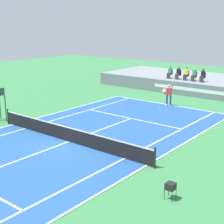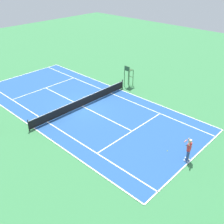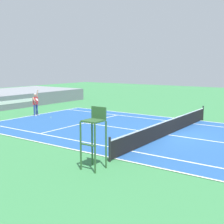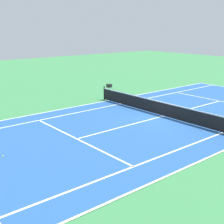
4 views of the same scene
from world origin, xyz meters
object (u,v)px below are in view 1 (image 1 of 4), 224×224
spectator_seated_2 (186,74)px  spectator_seated_3 (194,75)px  spectator_seated_4 (203,76)px  spectator_seated_0 (170,72)px  spectator_seated_1 (178,73)px  tennis_ball (159,109)px  ball_hopper (171,186)px  tennis_player (169,94)px

spectator_seated_2 → spectator_seated_3: bearing=0.0°
spectator_seated_4 → spectator_seated_0: bearing=180.0°
spectator_seated_1 → spectator_seated_3: 1.73m
spectator_seated_4 → tennis_ball: (-0.26, -7.49, -1.87)m
spectator_seated_0 → ball_hopper: (11.06, -19.67, -1.33)m
spectator_seated_2 → spectator_seated_1: bearing=180.0°
spectator_seated_3 → spectator_seated_4: 0.89m
spectator_seated_4 → tennis_ball: bearing=-92.0°
spectator_seated_4 → spectator_seated_2: bearing=180.0°
spectator_seated_1 → tennis_player: bearing=-68.9°
spectator_seated_3 → tennis_ball: 7.74m
spectator_seated_1 → ball_hopper: bearing=-62.8°
spectator_seated_4 → spectator_seated_3: bearing=180.0°
spectator_seated_4 → tennis_ball: spectator_seated_4 is taller
tennis_player → tennis_ball: bearing=-86.8°
spectator_seated_2 → ball_hopper: spectator_seated_2 is taller
spectator_seated_0 → spectator_seated_3: (2.70, 0.00, 0.00)m
ball_hopper → tennis_player: bearing=119.6°
spectator_seated_1 → spectator_seated_3: size_ratio=1.00×
spectator_seated_3 → ball_hopper: size_ratio=1.81×
spectator_seated_1 → spectator_seated_4: bearing=0.0°
spectator_seated_1 → tennis_ball: spectator_seated_1 is taller
spectator_seated_1 → tennis_player: (2.27, -5.87, -0.91)m
spectator_seated_1 → spectator_seated_3: same height
spectator_seated_2 → tennis_player: 6.10m
spectator_seated_2 → ball_hopper: size_ratio=1.81×
spectator_seated_4 → ball_hopper: bearing=-69.2°
spectator_seated_1 → spectator_seated_4: (2.62, 0.00, 0.00)m
spectator_seated_0 → tennis_ball: bearing=-66.1°
spectator_seated_0 → tennis_player: size_ratio=0.61×
ball_hopper → spectator_seated_0: bearing=119.4°
spectator_seated_0 → spectator_seated_2: same height
spectator_seated_2 → ball_hopper: 21.76m
spectator_seated_0 → tennis_ball: spectator_seated_0 is taller
tennis_player → ball_hopper: size_ratio=2.98×
spectator_seated_3 → tennis_player: (0.54, -5.87, -0.91)m
spectator_seated_2 → spectator_seated_3: 0.85m
spectator_seated_3 → spectator_seated_4: (0.89, 0.00, 0.00)m
spectator_seated_0 → ball_hopper: size_ratio=1.81×
spectator_seated_0 → ball_hopper: spectator_seated_0 is taller
ball_hopper → spectator_seated_3: bearing=113.0°
spectator_seated_2 → tennis_ball: spectator_seated_2 is taller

